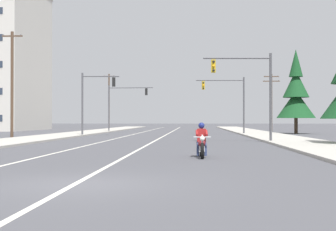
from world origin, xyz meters
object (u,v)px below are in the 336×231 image
at_px(motorcycle_with_rider, 202,143).
at_px(traffic_signal_mid_right, 230,96).
at_px(traffic_signal_mid_left, 122,100).
at_px(utility_pole_left_far, 109,100).
at_px(utility_pole_right_far, 271,100).
at_px(utility_pole_left_near, 12,82).
at_px(traffic_signal_near_left, 93,95).
at_px(traffic_signal_near_right, 251,84).
at_px(conifer_tree_right_verge_far, 296,95).

xyz_separation_m(motorcycle_with_rider, traffic_signal_mid_right, (3.59, 32.34, 3.53)).
bearing_deg(traffic_signal_mid_left, utility_pole_left_far, 103.79).
height_order(utility_pole_right_far, utility_pole_left_far, utility_pole_left_far).
height_order(utility_pole_left_near, utility_pole_right_far, utility_pole_left_near).
relative_size(traffic_signal_near_left, utility_pole_left_near, 0.66).
height_order(traffic_signal_near_right, utility_pole_left_near, utility_pole_left_near).
xyz_separation_m(motorcycle_with_rider, traffic_signal_near_left, (-10.23, 26.89, 3.44)).
relative_size(traffic_signal_near_left, conifer_tree_right_verge_far, 0.64).
xyz_separation_m(traffic_signal_mid_left, utility_pole_left_far, (-6.07, 24.71, 1.08)).
distance_m(motorcycle_with_rider, conifer_tree_right_verge_far, 37.73).
bearing_deg(utility_pole_left_near, traffic_signal_near_left, 39.35).
distance_m(traffic_signal_near_left, conifer_tree_right_verge_far, 23.34).
bearing_deg(traffic_signal_near_left, traffic_signal_near_right, -43.91).
relative_size(traffic_signal_near_right, traffic_signal_near_left, 1.00).
bearing_deg(motorcycle_with_rider, traffic_signal_near_left, 110.82).
bearing_deg(utility_pole_left_far, traffic_signal_near_right, -70.42).
relative_size(utility_pole_left_far, conifer_tree_right_verge_far, 1.04).
relative_size(motorcycle_with_rider, traffic_signal_near_right, 0.35).
height_order(traffic_signal_mid_left, utility_pole_right_far, utility_pole_right_far).
bearing_deg(traffic_signal_near_right, conifer_tree_right_verge_far, 70.92).
relative_size(traffic_signal_near_right, conifer_tree_right_verge_far, 0.64).
height_order(utility_pole_left_near, utility_pole_left_far, utility_pole_left_far).
height_order(traffic_signal_mid_left, utility_pole_left_far, utility_pole_left_far).
distance_m(motorcycle_with_rider, utility_pole_left_far, 70.56).
distance_m(traffic_signal_mid_right, utility_pole_right_far, 17.51).
bearing_deg(conifer_tree_right_verge_far, traffic_signal_near_right, -109.08).
distance_m(utility_pole_left_far, conifer_tree_right_verge_far, 42.67).
bearing_deg(conifer_tree_right_verge_far, motorcycle_with_rider, -107.60).
distance_m(utility_pole_left_near, utility_pole_right_far, 37.85).
bearing_deg(traffic_signal_mid_left, motorcycle_with_rider, -77.34).
bearing_deg(utility_pole_left_near, utility_pole_left_far, 89.43).
bearing_deg(traffic_signal_near_left, motorcycle_with_rider, -69.18).
bearing_deg(motorcycle_with_rider, traffic_signal_near_right, 74.88).
bearing_deg(motorcycle_with_rider, utility_pole_right_far, 77.67).
xyz_separation_m(traffic_signal_mid_right, utility_pole_right_far, (6.99, 16.06, 0.27)).
bearing_deg(conifer_tree_right_verge_far, utility_pole_right_far, 93.50).
distance_m(utility_pole_left_near, utility_pole_left_far, 46.75).
xyz_separation_m(utility_pole_right_far, conifer_tree_right_verge_far, (0.77, -12.63, 0.03)).
height_order(utility_pole_left_near, conifer_tree_right_verge_far, conifer_tree_right_verge_far).
bearing_deg(traffic_signal_near_left, conifer_tree_right_verge_far, 22.37).
relative_size(traffic_signal_mid_right, traffic_signal_mid_left, 1.00).
relative_size(utility_pole_left_near, conifer_tree_right_verge_far, 0.97).
bearing_deg(utility_pole_right_far, utility_pole_left_near, -135.43).
height_order(utility_pole_left_far, conifer_tree_right_verge_far, utility_pole_left_far).
distance_m(traffic_signal_near_right, conifer_tree_right_verge_far, 23.54).
bearing_deg(utility_pole_left_far, utility_pole_right_far, -37.30).
distance_m(traffic_signal_near_left, utility_pole_left_far, 42.10).
bearing_deg(traffic_signal_mid_right, traffic_signal_near_right, -89.79).
height_order(traffic_signal_near_left, traffic_signal_mid_right, same).
distance_m(traffic_signal_near_left, traffic_signal_mid_right, 14.85).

